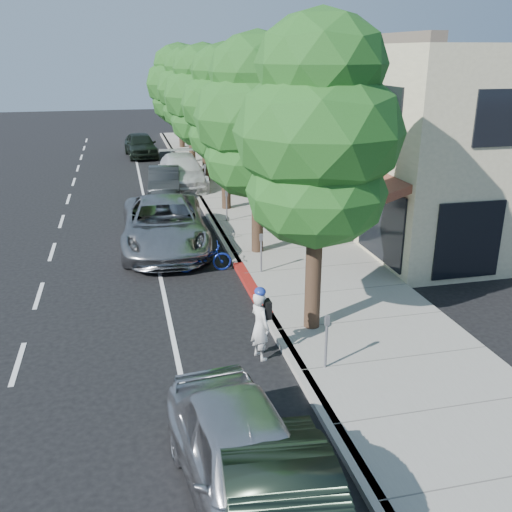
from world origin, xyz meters
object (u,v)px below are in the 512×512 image
object	(u,v)px
street_tree_3	(204,98)
near_car_a	(246,461)
street_tree_2	(225,107)
silver_suv	(164,225)
bicycle	(204,258)
street_tree_5	(180,85)
white_pickup	(182,172)
dark_sedan	(164,182)
dark_suv_far	(141,145)
street_tree_0	(318,137)
street_tree_1	(257,120)
street_tree_4	(190,91)
cyclist	(260,326)
pedestrian	(273,188)

from	to	relation	value
street_tree_3	near_car_a	size ratio (longest dim) A/B	1.55
street_tree_2	silver_suv	bearing A→B (deg)	-124.56
bicycle	near_car_a	world-z (taller)	near_car_a
street_tree_2	silver_suv	distance (m)	6.59
street_tree_5	white_pickup	world-z (taller)	street_tree_5
dark_sedan	dark_suv_far	size ratio (longest dim) A/B	0.89
street_tree_0	street_tree_5	bearing A→B (deg)	90.00
street_tree_5	bicycle	distance (m)	25.57
street_tree_0	white_pickup	bearing A→B (deg)	94.62
street_tree_3	street_tree_5	world-z (taller)	street_tree_5
dark_sedan	dark_suv_far	distance (m)	11.68
silver_suv	dark_sedan	size ratio (longest dim) A/B	1.52
dark_sedan	white_pickup	world-z (taller)	white_pickup
street_tree_1	dark_sedan	world-z (taller)	street_tree_1
near_car_a	bicycle	bearing A→B (deg)	79.41
street_tree_4	white_pickup	distance (m)	7.76
dark_sedan	white_pickup	size ratio (longest dim) A/B	0.74
street_tree_0	cyclist	xyz separation A→B (m)	(-1.60, -1.00, -4.10)
bicycle	pedestrian	bearing A→B (deg)	-28.94
street_tree_2	near_car_a	bearing A→B (deg)	-99.44
street_tree_2	street_tree_1	bearing A→B (deg)	-90.00
dark_suv_far	pedestrian	xyz separation A→B (m)	(5.12, -15.88, 0.31)
street_tree_0	street_tree_5	size ratio (longest dim) A/B	1.04
street_tree_2	white_pickup	bearing A→B (deg)	104.77
street_tree_4	silver_suv	size ratio (longest dim) A/B	1.12
pedestrian	bicycle	bearing A→B (deg)	31.16
dark_suv_far	pedestrian	bearing A→B (deg)	-77.10
dark_suv_far	near_car_a	xyz separation A→B (m)	(0.21, -32.70, -0.01)
cyclist	near_car_a	distance (m)	4.59
street_tree_2	silver_suv	xyz separation A→B (m)	(-3.10, -4.50, -3.68)
street_tree_3	street_tree_4	distance (m)	6.00
street_tree_0	silver_suv	xyz separation A→B (m)	(-3.10, 7.50, -4.03)
street_tree_1	silver_suv	distance (m)	5.11
street_tree_2	street_tree_4	xyz separation A→B (m)	(-0.00, 12.00, -0.07)
street_tree_2	cyclist	distance (m)	13.62
street_tree_0	cyclist	world-z (taller)	street_tree_0
white_pickup	pedestrian	distance (m)	6.82
white_pickup	near_car_a	bearing A→B (deg)	-93.22
street_tree_3	pedestrian	bearing A→B (deg)	-72.96
street_tree_1	cyclist	size ratio (longest dim) A/B	4.49
cyclist	street_tree_4	bearing A→B (deg)	-22.94
street_tree_3	silver_suv	bearing A→B (deg)	-106.45
pedestrian	street_tree_1	bearing A→B (deg)	42.60
street_tree_2	white_pickup	world-z (taller)	street_tree_2
dark_sedan	street_tree_3	bearing A→B (deg)	49.34
street_tree_5	cyclist	xyz separation A→B (m)	(-1.60, -31.00, -3.69)
pedestrian	street_tree_0	bearing A→B (deg)	53.03
street_tree_0	near_car_a	xyz separation A→B (m)	(-2.89, -5.40, -4.13)
street_tree_2	street_tree_4	distance (m)	12.00
street_tree_1	white_pickup	xyz separation A→B (m)	(-1.40, 11.31, -3.84)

